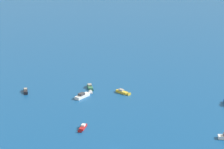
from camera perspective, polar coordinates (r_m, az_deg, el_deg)
The scene contains 5 objects.
motorboat_near_centre at distance 213.05m, azimuth -2.85°, elevation -1.71°, with size 8.00×6.36×2.39m.
motorboat_far_stbd at distance 206.82m, azimuth 1.54°, elevation -2.33°, with size 8.03×2.30×2.31m.
motorboat_inshore at distance 211.98m, azimuth -11.20°, elevation -2.19°, with size 7.01×5.44×2.08m.
motorboat_ahead at distance 203.59m, azimuth -3.63°, elevation -2.67°, with size 3.98×10.30×2.91m.
motorboat_outer_ring_a at distance 171.65m, azimuth -3.89°, elevation -6.97°, with size 4.79×6.59×1.92m.
Camera 1 is at (-95.51, 97.32, 74.38)m, focal length 70.14 mm.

